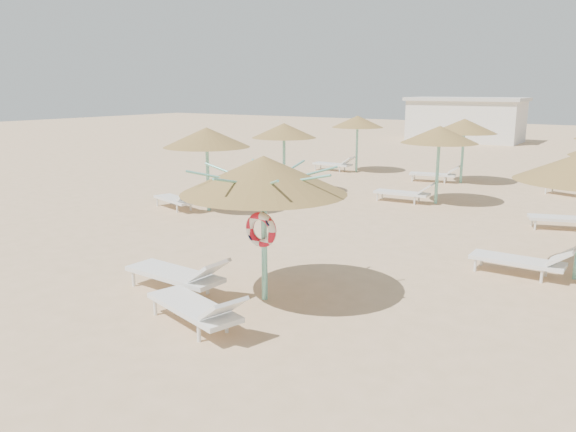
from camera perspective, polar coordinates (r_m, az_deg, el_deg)
The scene contains 6 objects.
ground at distance 10.94m, azimuth -4.39°, elevation -8.13°, with size 120.00×120.00×0.00m, color #D5AC81.
main_palapa at distance 10.17m, azimuth -2.49°, elevation 4.14°, with size 3.05×3.05×2.73m.
lounger_main_a at distance 11.14m, azimuth -10.96°, elevation -5.78°, with size 2.33×0.81×0.84m.
lounger_main_b at distance 9.51m, azimuth -9.14°, elevation -9.15°, with size 2.26×1.21×0.79m.
palapa_field at distance 18.50m, azimuth 17.37°, elevation 7.31°, with size 18.47×14.16×2.71m.
service_hut at distance 44.84m, azimuth 17.58°, elevation 9.36°, with size 8.40×4.40×3.25m.
Camera 1 is at (6.28, -8.06, 3.91)m, focal length 35.00 mm.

